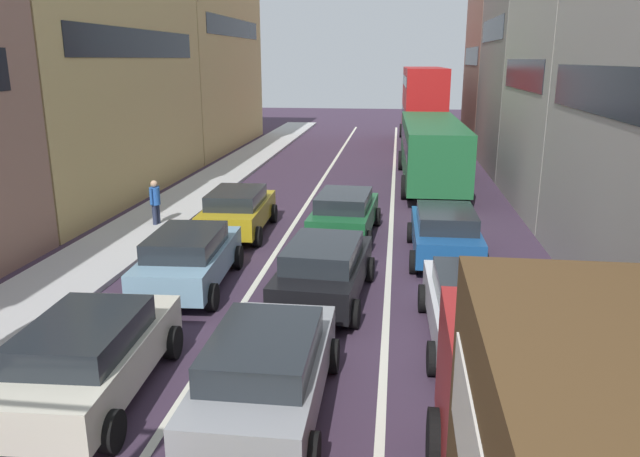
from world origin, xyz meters
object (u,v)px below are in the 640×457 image
object	(u,v)px
sedan_left_lane_third	(189,257)
coupe_centre_lane_fourth	(344,213)
sedan_left_lane_fourth	(238,210)
bus_mid_queue_primary	(432,147)
sedan_right_lane_behind_truck	(475,306)
hatchback_centre_lane_third	(324,269)
pedestrian_near_kerb	(155,201)
wagon_right_lane_far	(445,232)
wagon_left_lane_second	(90,355)
bus_far_queue_secondary	(423,102)
sedan_centre_lane_second	(266,370)

from	to	relation	value
sedan_left_lane_third	coupe_centre_lane_fourth	size ratio (longest dim) A/B	1.00
sedan_left_lane_fourth	bus_mid_queue_primary	world-z (taller)	bus_mid_queue_primary
coupe_centre_lane_fourth	sedan_right_lane_behind_truck	world-z (taller)	same
sedan_left_lane_third	sedan_right_lane_behind_truck	bearing A→B (deg)	-111.93
hatchback_centre_lane_third	pedestrian_near_kerb	bearing A→B (deg)	52.14
sedan_left_lane_third	wagon_right_lane_far	distance (m)	7.31
wagon_left_lane_second	bus_far_queue_secondary	world-z (taller)	bus_far_queue_secondary
wagon_left_lane_second	sedan_left_lane_fourth	size ratio (longest dim) A/B	1.01
sedan_centre_lane_second	sedan_left_lane_fourth	world-z (taller)	same
bus_far_queue_secondary	sedan_left_lane_fourth	bearing A→B (deg)	162.55
sedan_left_lane_third	sedan_right_lane_behind_truck	world-z (taller)	same
sedan_left_lane_fourth	sedan_right_lane_behind_truck	size ratio (longest dim) A/B	1.00
sedan_left_lane_third	sedan_left_lane_fourth	world-z (taller)	same
coupe_centre_lane_fourth	bus_far_queue_secondary	distance (m)	23.08
hatchback_centre_lane_third	coupe_centre_lane_fourth	xyz separation A→B (m)	(0.01, 5.50, 0.00)
bus_far_queue_secondary	sedan_right_lane_behind_truck	bearing A→B (deg)	179.20
hatchback_centre_lane_third	wagon_right_lane_far	xyz separation A→B (m)	(3.08, 3.62, 0.00)
sedan_left_lane_fourth	bus_mid_queue_primary	size ratio (longest dim) A/B	0.41
wagon_left_lane_second	sedan_left_lane_third	world-z (taller)	same
hatchback_centre_lane_third	sedan_left_lane_fourth	xyz separation A→B (m)	(-3.53, 5.44, 0.00)
wagon_left_lane_second	wagon_right_lane_far	distance (m)	10.66
sedan_left_lane_fourth	sedan_right_lane_behind_truck	bearing A→B (deg)	-138.87
coupe_centre_lane_fourth	bus_mid_queue_primary	xyz separation A→B (m)	(3.19, 8.99, 0.96)
sedan_right_lane_behind_truck	bus_far_queue_secondary	distance (m)	30.20
wagon_left_lane_second	pedestrian_near_kerb	world-z (taller)	pedestrian_near_kerb
sedan_centre_lane_second	coupe_centre_lane_fourth	size ratio (longest dim) A/B	0.98
sedan_left_lane_third	bus_mid_queue_primary	distance (m)	15.59
hatchback_centre_lane_third	bus_mid_queue_primary	world-z (taller)	bus_mid_queue_primary
sedan_right_lane_behind_truck	hatchback_centre_lane_third	bearing A→B (deg)	58.96
hatchback_centre_lane_third	bus_mid_queue_primary	bearing A→B (deg)	-8.78
sedan_left_lane_third	sedan_left_lane_fourth	bearing A→B (deg)	-2.64
bus_mid_queue_primary	hatchback_centre_lane_third	bearing A→B (deg)	166.48
sedan_left_lane_fourth	wagon_right_lane_far	xyz separation A→B (m)	(6.62, -1.82, 0.00)
hatchback_centre_lane_third	sedan_right_lane_behind_truck	distance (m)	3.80
sedan_centre_lane_second	bus_far_queue_secondary	distance (m)	33.48
hatchback_centre_lane_third	sedan_right_lane_behind_truck	bearing A→B (deg)	-115.93
sedan_left_lane_third	sedan_right_lane_behind_truck	distance (m)	7.18
hatchback_centre_lane_third	wagon_right_lane_far	world-z (taller)	same
sedan_left_lane_third	bus_mid_queue_primary	size ratio (longest dim) A/B	0.42
bus_mid_queue_primary	sedan_right_lane_behind_truck	bearing A→B (deg)	179.29
coupe_centre_lane_fourth	sedan_left_lane_fourth	size ratio (longest dim) A/B	1.01
hatchback_centre_lane_third	coupe_centre_lane_fourth	size ratio (longest dim) A/B	1.00
sedan_left_lane_fourth	sedan_centre_lane_second	bearing A→B (deg)	-164.87
wagon_right_lane_far	bus_mid_queue_primary	world-z (taller)	bus_mid_queue_primary
wagon_left_lane_second	wagon_right_lane_far	xyz separation A→B (m)	(6.49, 8.46, 0.00)
wagon_left_lane_second	hatchback_centre_lane_third	size ratio (longest dim) A/B	0.99
sedan_left_lane_third	bus_mid_queue_primary	bearing A→B (deg)	-28.57
sedan_left_lane_third	bus_far_queue_secondary	distance (m)	28.70
sedan_centre_lane_second	coupe_centre_lane_fourth	xyz separation A→B (m)	(0.35, 10.46, 0.00)
sedan_centre_lane_second	sedan_left_lane_third	bearing A→B (deg)	30.00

